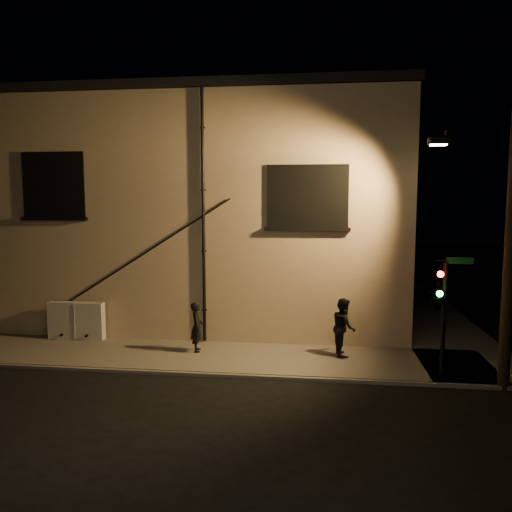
# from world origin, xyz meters

# --- Properties ---
(ground) EXTENTS (90.00, 90.00, 0.00)m
(ground) POSITION_xyz_m (0.00, 0.00, 0.00)
(ground) COLOR black
(sidewalk) EXTENTS (21.00, 16.00, 0.12)m
(sidewalk) POSITION_xyz_m (1.22, 4.39, 0.06)
(sidewalk) COLOR #5F5B56
(sidewalk) RESTS_ON ground
(building) EXTENTS (16.20, 12.23, 8.80)m
(building) POSITION_xyz_m (-3.00, 8.99, 4.40)
(building) COLOR tan
(building) RESTS_ON ground
(utility_cabinet) EXTENTS (1.95, 0.33, 1.28)m
(utility_cabinet) POSITION_xyz_m (-6.24, 2.70, 0.76)
(utility_cabinet) COLOR beige
(utility_cabinet) RESTS_ON sidewalk
(pedestrian_a) EXTENTS (0.49, 0.64, 1.57)m
(pedestrian_a) POSITION_xyz_m (-1.80, 1.84, 0.90)
(pedestrian_a) COLOR black
(pedestrian_a) RESTS_ON sidewalk
(pedestrian_b) EXTENTS (0.77, 0.93, 1.78)m
(pedestrian_b) POSITION_xyz_m (2.77, 2.00, 1.01)
(pedestrian_b) COLOR black
(pedestrian_b) RESTS_ON sidewalk
(traffic_signal) EXTENTS (1.23, 1.90, 3.24)m
(traffic_signal) POSITION_xyz_m (5.14, 0.39, 2.30)
(traffic_signal) COLOR black
(traffic_signal) RESTS_ON sidewalk
(streetlamp_pole) EXTENTS (2.02, 1.39, 7.05)m
(streetlamp_pole) POSITION_xyz_m (6.66, 0.08, 3.75)
(streetlamp_pole) COLOR black
(streetlamp_pole) RESTS_ON ground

